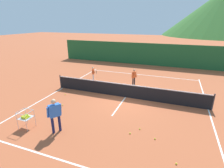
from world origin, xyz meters
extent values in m
plane|color=#B25633|center=(0.00, 0.00, 0.00)|extent=(120.00, 120.00, 0.00)
cube|color=white|center=(0.00, -6.47, 0.00)|extent=(10.33, 0.08, 0.01)
cube|color=white|center=(0.00, 5.74, 0.00)|extent=(10.33, 0.08, 0.01)
cube|color=white|center=(-5.16, 0.00, 0.00)|extent=(0.08, 12.21, 0.01)
cube|color=white|center=(5.16, 0.00, 0.00)|extent=(0.08, 12.21, 0.01)
cube|color=white|center=(0.00, 0.00, 0.00)|extent=(0.08, 5.43, 0.01)
cylinder|color=#333338|center=(-5.33, 0.00, 0.53)|extent=(0.08, 0.08, 1.05)
cylinder|color=#333338|center=(5.33, 0.00, 0.53)|extent=(0.08, 0.08, 1.05)
cube|color=black|center=(0.00, 0.00, 0.46)|extent=(10.58, 0.02, 0.92)
cube|color=white|center=(0.00, 0.00, 0.95)|extent=(10.58, 0.03, 0.06)
cylinder|color=#191E4C|center=(-2.04, -5.14, 0.42)|extent=(0.13, 0.13, 0.85)
cylinder|color=#191E4C|center=(-1.86, -4.87, 0.42)|extent=(0.13, 0.13, 0.85)
cube|color=blue|center=(-1.95, -5.00, 1.14)|extent=(0.47, 0.55, 0.59)
sphere|color=#DBAD84|center=(-1.95, -5.00, 1.59)|extent=(0.23, 0.23, 0.23)
cylinder|color=blue|center=(-2.17, -5.21, 1.11)|extent=(0.24, 0.20, 0.58)
cylinder|color=blue|center=(-1.83, -4.74, 1.10)|extent=(0.20, 0.17, 0.58)
torus|color=#262628|center=(-2.04, -4.60, 1.05)|extent=(0.18, 0.26, 0.29)
cylinder|color=black|center=(-1.84, -4.73, 1.05)|extent=(0.20, 0.14, 0.03)
cylinder|color=silver|center=(-3.81, 2.73, 0.30)|extent=(0.09, 0.09, 0.60)
cylinder|color=silver|center=(-3.73, 2.51, 0.30)|extent=(0.09, 0.09, 0.60)
cube|color=#E55926|center=(-3.77, 2.62, 0.81)|extent=(0.28, 0.39, 0.42)
sphere|color=#DBAD84|center=(-3.77, 2.62, 1.12)|extent=(0.17, 0.17, 0.17)
cylinder|color=#E55926|center=(-3.80, 2.83, 0.78)|extent=(0.17, 0.12, 0.41)
cylinder|color=#E55926|center=(-3.67, 2.44, 0.78)|extent=(0.14, 0.10, 0.41)
torus|color=#262628|center=(-3.41, 2.54, 0.79)|extent=(0.13, 0.28, 0.29)
cylinder|color=black|center=(-3.64, 2.45, 0.79)|extent=(0.22, 0.11, 0.03)
cylinder|color=black|center=(-0.02, 2.68, 0.34)|extent=(0.10, 0.10, 0.68)
cylinder|color=black|center=(-0.09, 2.43, 0.34)|extent=(0.10, 0.10, 0.68)
cube|color=#E55926|center=(-0.06, 2.55, 0.92)|extent=(0.29, 0.44, 0.48)
sphere|color=tan|center=(-0.06, 2.55, 1.28)|extent=(0.19, 0.19, 0.19)
cylinder|color=#E55926|center=(0.06, 2.76, 0.89)|extent=(0.20, 0.12, 0.46)
cylinder|color=#E55926|center=(-0.09, 2.32, 0.88)|extent=(0.15, 0.11, 0.47)
cylinder|color=#B7B7BC|center=(-3.84, -4.93, 0.45)|extent=(0.02, 0.02, 0.89)
cylinder|color=#B7B7BC|center=(-3.28, -4.93, 0.45)|extent=(0.02, 0.02, 0.89)
cylinder|color=#B7B7BC|center=(-3.84, -5.49, 0.45)|extent=(0.02, 0.02, 0.89)
cylinder|color=#B7B7BC|center=(-3.28, -5.49, 0.45)|extent=(0.02, 0.02, 0.89)
cube|color=#B7B7BC|center=(-3.56, -5.21, 0.55)|extent=(0.56, 0.56, 0.01)
cube|color=#B7B7BC|center=(-3.56, -4.93, 0.89)|extent=(0.56, 0.02, 0.02)
cube|color=#B7B7BC|center=(-3.56, -5.49, 0.89)|extent=(0.56, 0.02, 0.02)
cube|color=#B7B7BC|center=(-3.84, -5.21, 0.89)|extent=(0.02, 0.56, 0.02)
cube|color=#B7B7BC|center=(-3.28, -5.21, 0.89)|extent=(0.02, 0.56, 0.02)
sphere|color=yellow|center=(-3.69, -5.34, 0.59)|extent=(0.07, 0.07, 0.07)
sphere|color=yellow|center=(-3.69, -5.28, 0.59)|extent=(0.07, 0.07, 0.07)
sphere|color=yellow|center=(-3.69, -5.22, 0.59)|extent=(0.07, 0.07, 0.07)
sphere|color=yellow|center=(-3.69, -5.15, 0.58)|extent=(0.07, 0.07, 0.07)
sphere|color=yellow|center=(-3.69, -5.09, 0.58)|extent=(0.07, 0.07, 0.07)
sphere|color=yellow|center=(-3.62, -5.34, 0.59)|extent=(0.07, 0.07, 0.07)
sphere|color=yellow|center=(-3.63, -5.28, 0.58)|extent=(0.07, 0.07, 0.07)
sphere|color=yellow|center=(-3.62, -5.21, 0.58)|extent=(0.07, 0.07, 0.07)
sphere|color=yellow|center=(-3.63, -5.15, 0.58)|extent=(0.07, 0.07, 0.07)
sphere|color=yellow|center=(-3.63, -5.08, 0.58)|extent=(0.07, 0.07, 0.07)
sphere|color=yellow|center=(-3.56, -5.34, 0.58)|extent=(0.07, 0.07, 0.07)
sphere|color=yellow|center=(-3.56, -5.27, 0.58)|extent=(0.07, 0.07, 0.07)
sphere|color=yellow|center=(-3.56, -5.21, 0.58)|extent=(0.07, 0.07, 0.07)
sphere|color=yellow|center=(-3.57, -5.15, 0.59)|extent=(0.07, 0.07, 0.07)
sphere|color=yellow|center=(-3.56, -5.09, 0.59)|extent=(0.07, 0.07, 0.07)
sphere|color=yellow|center=(-3.50, -5.35, 0.59)|extent=(0.07, 0.07, 0.07)
sphere|color=yellow|center=(-3.49, -5.27, 0.58)|extent=(0.07, 0.07, 0.07)
sphere|color=yellow|center=(-3.50, -5.21, 0.58)|extent=(0.07, 0.07, 0.07)
sphere|color=yellow|center=(-3.49, -5.15, 0.58)|extent=(0.07, 0.07, 0.07)
sphere|color=yellow|center=(-3.49, -5.08, 0.59)|extent=(0.07, 0.07, 0.07)
sphere|color=yellow|center=(-3.43, -5.35, 0.59)|extent=(0.07, 0.07, 0.07)
sphere|color=yellow|center=(-3.43, -5.28, 0.58)|extent=(0.07, 0.07, 0.07)
sphere|color=yellow|center=(-3.43, -5.21, 0.58)|extent=(0.07, 0.07, 0.07)
sphere|color=yellow|center=(-3.43, -5.14, 0.58)|extent=(0.07, 0.07, 0.07)
sphere|color=yellow|center=(-3.43, -5.08, 0.58)|extent=(0.07, 0.07, 0.07)
sphere|color=yellow|center=(-3.69, -5.35, 0.64)|extent=(0.07, 0.07, 0.07)
sphere|color=yellow|center=(-3.69, -5.28, 0.64)|extent=(0.07, 0.07, 0.07)
sphere|color=yellow|center=(-3.70, -5.22, 0.64)|extent=(0.07, 0.07, 0.07)
sphere|color=yellow|center=(-3.69, -5.15, 0.64)|extent=(0.07, 0.07, 0.07)
sphere|color=yellow|center=(-3.69, -5.09, 0.64)|extent=(0.07, 0.07, 0.07)
sphere|color=yellow|center=(-3.63, -5.34, 0.64)|extent=(0.07, 0.07, 0.07)
sphere|color=yellow|center=(-3.62, -5.28, 0.64)|extent=(0.07, 0.07, 0.07)
sphere|color=yellow|center=(-3.62, -5.21, 0.64)|extent=(0.07, 0.07, 0.07)
sphere|color=yellow|center=(-3.62, -5.15, 0.64)|extent=(0.07, 0.07, 0.07)
sphere|color=yellow|center=(-3.62, -5.08, 0.64)|extent=(0.07, 0.07, 0.07)
sphere|color=yellow|center=(-3.56, -5.34, 0.64)|extent=(0.07, 0.07, 0.07)
sphere|color=yellow|center=(-3.57, -5.28, 0.64)|extent=(0.07, 0.07, 0.07)
sphere|color=yellow|center=(-3.56, -5.21, 0.64)|extent=(0.07, 0.07, 0.07)
sphere|color=yellow|center=(-3.57, -5.15, 0.64)|extent=(0.07, 0.07, 0.07)
sphere|color=yellow|center=(-3.56, -5.08, 0.64)|extent=(0.07, 0.07, 0.07)
sphere|color=yellow|center=(-3.49, -5.34, 0.64)|extent=(0.07, 0.07, 0.07)
sphere|color=yellow|center=(-3.50, -5.28, 0.63)|extent=(0.07, 0.07, 0.07)
sphere|color=yellow|center=(-3.50, -5.21, 0.64)|extent=(0.07, 0.07, 0.07)
sphere|color=yellow|center=(-3.37, -2.59, 0.03)|extent=(0.07, 0.07, 0.07)
sphere|color=yellow|center=(1.37, -3.95, 0.03)|extent=(0.07, 0.07, 0.07)
sphere|color=yellow|center=(-4.18, -1.13, 0.03)|extent=(0.07, 0.07, 0.07)
sphere|color=yellow|center=(3.45, -5.15, 0.03)|extent=(0.07, 0.07, 0.07)
sphere|color=yellow|center=(1.73, -3.44, 0.03)|extent=(0.07, 0.07, 0.07)
sphere|color=yellow|center=(2.52, -3.96, 0.03)|extent=(0.07, 0.07, 0.07)
cube|color=#1E5B2D|center=(0.00, 10.07, 1.29)|extent=(22.72, 0.08, 2.59)
cone|color=#427A38|center=(17.35, 70.91, 6.66)|extent=(39.30, 39.30, 13.32)
cone|color=#38702D|center=(16.94, 64.83, 8.12)|extent=(41.07, 41.07, 16.24)
camera|label=1|loc=(2.98, -10.70, 4.98)|focal=27.88mm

